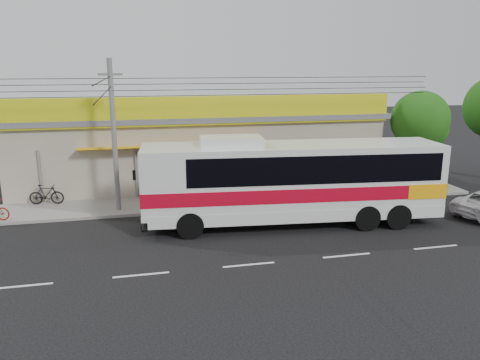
% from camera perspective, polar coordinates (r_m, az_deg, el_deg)
% --- Properties ---
extents(ground, '(120.00, 120.00, 0.00)m').
position_cam_1_polar(ground, '(20.24, -0.62, -7.48)').
color(ground, black).
rests_on(ground, ground).
extents(sidewalk, '(30.00, 3.20, 0.15)m').
position_cam_1_polar(sidewalk, '(25.81, -3.43, -2.59)').
color(sidewalk, gray).
rests_on(sidewalk, ground).
extents(lane_markings, '(50.00, 0.12, 0.01)m').
position_cam_1_polar(lane_markings, '(17.99, 1.08, -10.30)').
color(lane_markings, silver).
rests_on(lane_markings, ground).
extents(storefront_building, '(22.60, 9.20, 5.70)m').
position_cam_1_polar(storefront_building, '(30.66, -5.20, 4.27)').
color(storefront_building, gray).
rests_on(storefront_building, ground).
extents(coach_bus, '(13.99, 4.18, 4.25)m').
position_cam_1_polar(coach_bus, '(21.91, 6.95, 0.31)').
color(coach_bus, silver).
rests_on(coach_bus, ground).
extents(motorbike_dark, '(1.85, 0.73, 1.08)m').
position_cam_1_polar(motorbike_dark, '(26.85, -22.53, -1.63)').
color(motorbike_dark, black).
rests_on(motorbike_dark, sidewalk).
extents(utility_pole, '(34.00, 14.00, 7.70)m').
position_cam_1_polar(utility_pole, '(23.78, -15.46, 10.91)').
color(utility_pole, slate).
rests_on(utility_pole, ground).
extents(tree_near, '(3.54, 3.54, 5.87)m').
position_cam_1_polar(tree_near, '(31.03, 21.32, 6.62)').
color(tree_near, '#362115').
rests_on(tree_near, ground).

